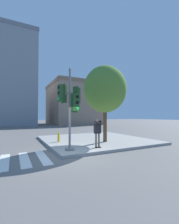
{
  "coord_description": "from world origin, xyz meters",
  "views": [
    {
      "loc": [
        -2.53,
        -7.33,
        2.02
      ],
      "look_at": [
        1.42,
        0.41,
        2.27
      ],
      "focal_mm": 24.0,
      "sensor_mm": 36.0,
      "label": 1
    }
  ],
  "objects_px": {
    "traffic_signal_pole": "(69,102)",
    "fire_hydrant": "(59,137)",
    "person_photographer": "(98,131)",
    "street_tree": "(105,89)"
  },
  "relations": [
    {
      "from": "traffic_signal_pole",
      "to": "street_tree",
      "type": "height_order",
      "value": "street_tree"
    },
    {
      "from": "traffic_signal_pole",
      "to": "fire_hydrant",
      "type": "height_order",
      "value": "traffic_signal_pole"
    },
    {
      "from": "street_tree",
      "to": "fire_hydrant",
      "type": "distance_m",
      "value": 4.86
    },
    {
      "from": "fire_hydrant",
      "to": "traffic_signal_pole",
      "type": "bearing_deg",
      "value": -94.37
    },
    {
      "from": "traffic_signal_pole",
      "to": "person_photographer",
      "type": "bearing_deg",
      "value": -2.95
    },
    {
      "from": "traffic_signal_pole",
      "to": "person_photographer",
      "type": "xyz_separation_m",
      "value": [
        1.75,
        -0.09,
        -1.64
      ]
    },
    {
      "from": "traffic_signal_pole",
      "to": "fire_hydrant",
      "type": "xyz_separation_m",
      "value": [
        0.22,
        2.92,
        -2.3
      ]
    },
    {
      "from": "traffic_signal_pole",
      "to": "street_tree",
      "type": "xyz_separation_m",
      "value": [
        3.26,
        1.43,
        1.19
      ]
    },
    {
      "from": "traffic_signal_pole",
      "to": "fire_hydrant",
      "type": "bearing_deg",
      "value": 85.63
    },
    {
      "from": "person_photographer",
      "to": "fire_hydrant",
      "type": "height_order",
      "value": "person_photographer"
    }
  ]
}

